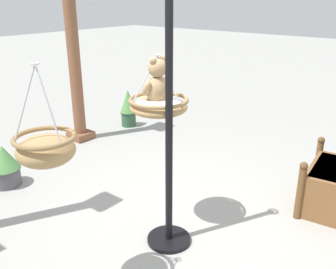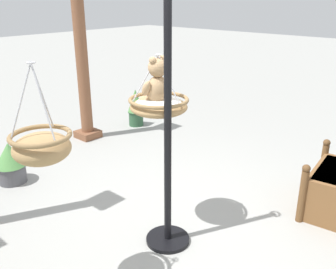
{
  "view_description": "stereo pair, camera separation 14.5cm",
  "coord_description": "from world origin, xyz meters",
  "px_view_note": "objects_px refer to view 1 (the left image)",
  "views": [
    {
      "loc": [
        -2.7,
        -2.12,
        2.36
      ],
      "look_at": [
        -0.04,
        0.05,
        1.06
      ],
      "focal_mm": 39.7,
      "sensor_mm": 36.0,
      "label": 1
    },
    {
      "loc": [
        -2.6,
        -2.24,
        2.36
      ],
      "look_at": [
        -0.04,
        0.05,
        1.06
      ],
      "focal_mm": 39.7,
      "sensor_mm": 36.0,
      "label": 2
    }
  ],
  "objects_px": {
    "display_pole_central": "(169,175)",
    "teddy_bear": "(157,84)",
    "hanging_basket_with_teddy": "(159,105)",
    "potted_plant_bushy_green": "(4,165)",
    "greenhouse_pillar_left": "(74,61)",
    "hanging_basket_left_high": "(46,148)",
    "potted_plant_flowering_red": "(128,108)"
  },
  "relations": [
    {
      "from": "display_pole_central",
      "to": "greenhouse_pillar_left",
      "type": "xyz_separation_m",
      "value": [
        1.26,
        3.01,
        0.59
      ]
    },
    {
      "from": "teddy_bear",
      "to": "hanging_basket_left_high",
      "type": "xyz_separation_m",
      "value": [
        -1.27,
        -0.05,
        -0.23
      ]
    },
    {
      "from": "hanging_basket_with_teddy",
      "to": "potted_plant_flowering_red",
      "type": "relative_size",
      "value": 0.83
    },
    {
      "from": "hanging_basket_left_high",
      "to": "greenhouse_pillar_left",
      "type": "height_order",
      "value": "greenhouse_pillar_left"
    },
    {
      "from": "hanging_basket_left_high",
      "to": "teddy_bear",
      "type": "bearing_deg",
      "value": 2.09
    },
    {
      "from": "hanging_basket_with_teddy",
      "to": "hanging_basket_left_high",
      "type": "xyz_separation_m",
      "value": [
        -1.27,
        -0.02,
        -0.03
      ]
    },
    {
      "from": "display_pole_central",
      "to": "potted_plant_flowering_red",
      "type": "relative_size",
      "value": 3.45
    },
    {
      "from": "teddy_bear",
      "to": "hanging_basket_left_high",
      "type": "height_order",
      "value": "hanging_basket_left_high"
    },
    {
      "from": "hanging_basket_with_teddy",
      "to": "greenhouse_pillar_left",
      "type": "distance_m",
      "value": 2.98
    },
    {
      "from": "potted_plant_bushy_green",
      "to": "greenhouse_pillar_left",
      "type": "bearing_deg",
      "value": 19.75
    },
    {
      "from": "potted_plant_flowering_red",
      "to": "potted_plant_bushy_green",
      "type": "distance_m",
      "value": 2.74
    },
    {
      "from": "hanging_basket_with_teddy",
      "to": "potted_plant_bushy_green",
      "type": "distance_m",
      "value": 2.47
    },
    {
      "from": "greenhouse_pillar_left",
      "to": "potted_plant_bushy_green",
      "type": "xyz_separation_m",
      "value": [
        -1.69,
        -0.61,
        -1.06
      ]
    },
    {
      "from": "teddy_bear",
      "to": "potted_plant_flowering_red",
      "type": "bearing_deg",
      "value": 50.36
    },
    {
      "from": "teddy_bear",
      "to": "potted_plant_bushy_green",
      "type": "relative_size",
      "value": 0.84
    },
    {
      "from": "display_pole_central",
      "to": "teddy_bear",
      "type": "relative_size",
      "value": 5.16
    },
    {
      "from": "display_pole_central",
      "to": "greenhouse_pillar_left",
      "type": "bearing_deg",
      "value": 67.2
    },
    {
      "from": "hanging_basket_with_teddy",
      "to": "display_pole_central",
      "type": "bearing_deg",
      "value": -120.96
    },
    {
      "from": "potted_plant_flowering_red",
      "to": "hanging_basket_left_high",
      "type": "bearing_deg",
      "value": -142.41
    },
    {
      "from": "hanging_basket_left_high",
      "to": "potted_plant_bushy_green",
      "type": "distance_m",
      "value": 2.51
    },
    {
      "from": "display_pole_central",
      "to": "potted_plant_flowering_red",
      "type": "height_order",
      "value": "display_pole_central"
    },
    {
      "from": "display_pole_central",
      "to": "potted_plant_bushy_green",
      "type": "distance_m",
      "value": 2.48
    },
    {
      "from": "hanging_basket_with_teddy",
      "to": "teddy_bear",
      "type": "xyz_separation_m",
      "value": [
        0.0,
        0.02,
        0.2
      ]
    },
    {
      "from": "teddy_bear",
      "to": "potted_plant_bushy_green",
      "type": "height_order",
      "value": "teddy_bear"
    },
    {
      "from": "display_pole_central",
      "to": "teddy_bear",
      "type": "distance_m",
      "value": 0.86
    },
    {
      "from": "hanging_basket_with_teddy",
      "to": "potted_plant_flowering_red",
      "type": "bearing_deg",
      "value": 50.61
    },
    {
      "from": "teddy_bear",
      "to": "greenhouse_pillar_left",
      "type": "distance_m",
      "value": 2.96
    },
    {
      "from": "greenhouse_pillar_left",
      "to": "potted_plant_bushy_green",
      "type": "relative_size",
      "value": 5.0
    },
    {
      "from": "hanging_basket_left_high",
      "to": "potted_plant_bushy_green",
      "type": "relative_size",
      "value": 1.32
    },
    {
      "from": "hanging_basket_with_teddy",
      "to": "hanging_basket_left_high",
      "type": "relative_size",
      "value": 0.79
    },
    {
      "from": "teddy_bear",
      "to": "greenhouse_pillar_left",
      "type": "xyz_separation_m",
      "value": [
        1.11,
        2.74,
        -0.21
      ]
    },
    {
      "from": "display_pole_central",
      "to": "hanging_basket_with_teddy",
      "type": "xyz_separation_m",
      "value": [
        0.15,
        0.25,
        0.6
      ]
    }
  ]
}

